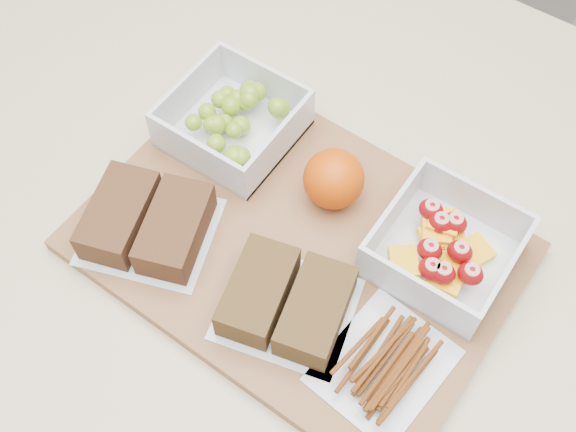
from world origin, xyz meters
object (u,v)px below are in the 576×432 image
cutting_board (297,247)px  pretzel_bag (385,361)px  orange (334,179)px  sandwich_bag_center (287,302)px  grape_container (236,121)px  fruit_container (444,249)px  sandwich_bag_left (147,222)px

cutting_board → pretzel_bag: 0.15m
orange → sandwich_bag_center: bearing=-75.7°
sandwich_bag_center → orange: bearing=104.3°
grape_container → fruit_container: bearing=-2.5°
sandwich_bag_center → pretzel_bag: 0.11m
orange → sandwich_bag_center: (0.03, -0.13, -0.01)m
cutting_board → orange: orange is taller
orange → pretzel_bag: 0.19m
orange → grape_container: bearing=175.9°
cutting_board → pretzel_bag: (0.14, -0.06, 0.02)m
cutting_board → sandwich_bag_center: (0.03, -0.07, 0.03)m
sandwich_bag_left → pretzel_bag: size_ratio=1.21×
cutting_board → orange: (-0.00, 0.07, 0.04)m
grape_container → orange: bearing=-4.1°
fruit_container → orange: size_ratio=2.00×
orange → sandwich_bag_left: bearing=-132.3°
grape_container → fruit_container: (0.26, -0.01, -0.00)m
cutting_board → sandwich_bag_center: size_ratio=2.83×
cutting_board → sandwich_bag_left: size_ratio=2.65×
sandwich_bag_left → sandwich_bag_center: (0.16, 0.01, -0.00)m
cutting_board → fruit_container: size_ratio=3.30×
sandwich_bag_center → fruit_container: bearing=54.1°
cutting_board → fruit_container: (0.13, 0.07, 0.03)m
grape_container → pretzel_bag: grape_container is taller
pretzel_bag → fruit_container: bearing=94.4°
cutting_board → grape_container: grape_container is taller
fruit_container → pretzel_bag: bearing=-85.6°
orange → pretzel_bag: orange is taller
cutting_board → pretzel_bag: size_ratio=3.19×
orange → fruit_container: bearing=-1.0°
fruit_container → sandwich_bag_left: bearing=-151.6°
grape_container → cutting_board: bearing=-29.9°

